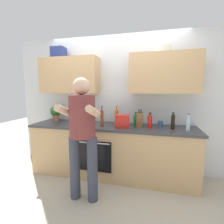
# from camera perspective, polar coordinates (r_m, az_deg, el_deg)

# --- Properties ---
(ground_plane) EXTENTS (12.00, 12.00, 0.00)m
(ground_plane) POSITION_cam_1_polar(r_m,az_deg,el_deg) (3.13, -0.34, -21.09)
(ground_plane) COLOR #B2A893
(back_wall_unit) EXTENTS (4.00, 0.38, 2.50)m
(back_wall_unit) POSITION_cam_1_polar(r_m,az_deg,el_deg) (3.01, 0.89, 7.42)
(back_wall_unit) COLOR silver
(back_wall_unit) RESTS_ON ground
(counter) EXTENTS (2.84, 0.67, 0.90)m
(counter) POSITION_cam_1_polar(r_m,az_deg,el_deg) (2.93, -0.37, -13.35)
(counter) COLOR tan
(counter) RESTS_ON ground
(person_standing) EXTENTS (0.49, 0.45, 1.67)m
(person_standing) POSITION_cam_1_polar(r_m,az_deg,el_deg) (2.18, -10.38, -6.17)
(person_standing) COLOR #383D4C
(person_standing) RESTS_ON ground
(bottle_juice) EXTENTS (0.06, 0.06, 0.32)m
(bottle_juice) POSITION_cam_1_polar(r_m,az_deg,el_deg) (2.88, 1.56, -1.70)
(bottle_juice) COLOR orange
(bottle_juice) RESTS_ON counter
(bottle_soda) EXTENTS (0.08, 0.08, 0.23)m
(bottle_soda) POSITION_cam_1_polar(r_m,az_deg,el_deg) (2.87, 8.29, -2.68)
(bottle_soda) COLOR #198C33
(bottle_soda) RESTS_ON counter
(bottle_soy) EXTENTS (0.06, 0.06, 0.27)m
(bottle_soy) POSITION_cam_1_polar(r_m,az_deg,el_deg) (2.70, 20.59, -3.22)
(bottle_soy) COLOR black
(bottle_soy) RESTS_ON counter
(bottle_hotsauce) EXTENTS (0.07, 0.07, 0.25)m
(bottle_hotsauce) POSITION_cam_1_polar(r_m,az_deg,el_deg) (2.66, 13.18, -3.28)
(bottle_hotsauce) COLOR red
(bottle_hotsauce) RESTS_ON counter
(bottle_water) EXTENTS (0.06, 0.06, 0.26)m
(bottle_water) POSITION_cam_1_polar(r_m,az_deg,el_deg) (2.68, 25.17, -3.89)
(bottle_water) COLOR silver
(bottle_water) RESTS_ON counter
(bottle_vinegar) EXTENTS (0.05, 0.05, 0.34)m
(bottle_vinegar) POSITION_cam_1_polar(r_m,az_deg,el_deg) (2.71, -3.56, -2.19)
(bottle_vinegar) COLOR brown
(bottle_vinegar) RESTS_ON counter
(cup_stoneware) EXTENTS (0.08, 0.08, 0.11)m
(cup_stoneware) POSITION_cam_1_polar(r_m,az_deg,el_deg) (3.00, -7.29, -2.96)
(cup_stoneware) COLOR slate
(cup_stoneware) RESTS_ON counter
(cup_tea) EXTENTS (0.08, 0.08, 0.10)m
(cup_tea) POSITION_cam_1_polar(r_m,az_deg,el_deg) (2.83, 16.67, -3.99)
(cup_tea) COLOR #33598C
(cup_tea) RESTS_ON counter
(mixing_bowl) EXTENTS (0.21, 0.21, 0.09)m
(mixing_bowl) POSITION_cam_1_polar(r_m,az_deg,el_deg) (3.09, -11.31, -2.88)
(mixing_bowl) COLOR silver
(mixing_bowl) RESTS_ON counter
(knife_block) EXTENTS (0.10, 0.14, 0.30)m
(knife_block) POSITION_cam_1_polar(r_m,az_deg,el_deg) (2.72, 9.75, -2.69)
(knife_block) COLOR brown
(knife_block) RESTS_ON counter
(potted_herb) EXTENTS (0.20, 0.20, 0.30)m
(potted_herb) POSITION_cam_1_polar(r_m,az_deg,el_deg) (3.38, -19.19, -0.09)
(potted_herb) COLOR #9E6647
(potted_herb) RESTS_ON counter
(grocery_bag_crisps) EXTENTS (0.24, 0.20, 0.21)m
(grocery_bag_crisps) POSITION_cam_1_polar(r_m,az_deg,el_deg) (2.65, 3.69, -3.21)
(grocery_bag_crisps) COLOR red
(grocery_bag_crisps) RESTS_ON counter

